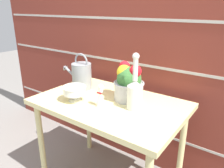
{
  "coord_description": "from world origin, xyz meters",
  "views": [
    {
      "loc": [
        0.85,
        -1.13,
        1.37
      ],
      "look_at": [
        0.0,
        0.03,
        0.86
      ],
      "focal_mm": 35.0,
      "sensor_mm": 36.0,
      "label": 1
    }
  ],
  "objects_px": {
    "watering_can": "(81,75)",
    "glass_decanter": "(135,92)",
    "crystal_pedestal_bowl": "(74,91)",
    "flower_planter": "(129,83)",
    "figurine_vase": "(101,98)"
  },
  "relations": [
    {
      "from": "watering_can",
      "to": "glass_decanter",
      "type": "distance_m",
      "value": 0.55
    },
    {
      "from": "crystal_pedestal_bowl",
      "to": "flower_planter",
      "type": "distance_m",
      "value": 0.38
    },
    {
      "from": "crystal_pedestal_bowl",
      "to": "glass_decanter",
      "type": "xyz_separation_m",
      "value": [
        0.4,
        0.14,
        0.04
      ]
    },
    {
      "from": "watering_can",
      "to": "figurine_vase",
      "type": "relative_size",
      "value": 1.87
    },
    {
      "from": "watering_can",
      "to": "crystal_pedestal_bowl",
      "type": "xyz_separation_m",
      "value": [
        0.14,
        -0.22,
        -0.03
      ]
    },
    {
      "from": "watering_can",
      "to": "figurine_vase",
      "type": "bearing_deg",
      "value": -27.74
    },
    {
      "from": "crystal_pedestal_bowl",
      "to": "figurine_vase",
      "type": "distance_m",
      "value": 0.21
    },
    {
      "from": "crystal_pedestal_bowl",
      "to": "glass_decanter",
      "type": "relative_size",
      "value": 0.45
    },
    {
      "from": "crystal_pedestal_bowl",
      "to": "flower_planter",
      "type": "xyz_separation_m",
      "value": [
        0.29,
        0.24,
        0.05
      ]
    },
    {
      "from": "crystal_pedestal_bowl",
      "to": "figurine_vase",
      "type": "relative_size",
      "value": 1.05
    },
    {
      "from": "glass_decanter",
      "to": "figurine_vase",
      "type": "relative_size",
      "value": 2.32
    },
    {
      "from": "watering_can",
      "to": "glass_decanter",
      "type": "relative_size",
      "value": 0.81
    },
    {
      "from": "crystal_pedestal_bowl",
      "to": "flower_planter",
      "type": "relative_size",
      "value": 0.62
    },
    {
      "from": "flower_planter",
      "to": "glass_decanter",
      "type": "bearing_deg",
      "value": -42.67
    },
    {
      "from": "watering_can",
      "to": "flower_planter",
      "type": "distance_m",
      "value": 0.43
    }
  ]
}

